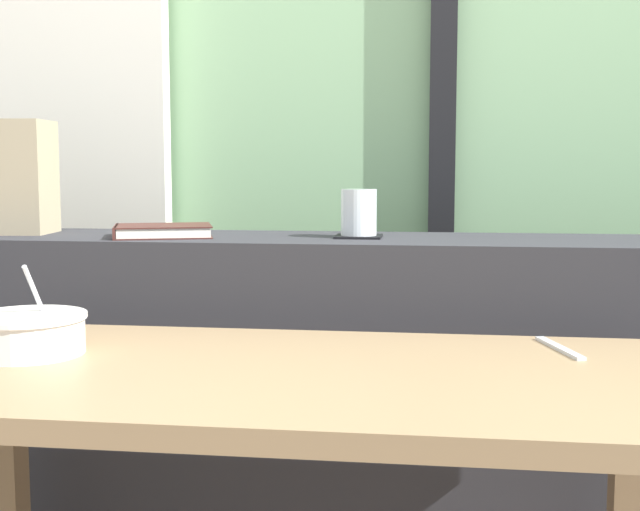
{
  "coord_description": "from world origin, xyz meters",
  "views": [
    {
      "loc": [
        0.14,
        -1.28,
        0.99
      ],
      "look_at": [
        -0.08,
        0.36,
        0.82
      ],
      "focal_mm": 47.41,
      "sensor_mm": 36.0,
      "label": 1
    }
  ],
  "objects_px": {
    "juice_glass": "(359,214)",
    "fork_utensil": "(559,348)",
    "soup_bowl": "(27,334)",
    "breakfast_table": "(277,434)",
    "coaster_square": "(359,236)",
    "closed_book": "(162,231)"
  },
  "relations": [
    {
      "from": "closed_book",
      "to": "fork_utensil",
      "type": "distance_m",
      "value": 0.89
    },
    {
      "from": "coaster_square",
      "to": "juice_glass",
      "type": "xyz_separation_m",
      "value": [
        -0.0,
        -0.0,
        0.05
      ]
    },
    {
      "from": "breakfast_table",
      "to": "soup_bowl",
      "type": "bearing_deg",
      "value": 174.71
    },
    {
      "from": "juice_glass",
      "to": "fork_utensil",
      "type": "bearing_deg",
      "value": -45.63
    },
    {
      "from": "fork_utensil",
      "to": "juice_glass",
      "type": "bearing_deg",
      "value": 118.31
    },
    {
      "from": "closed_book",
      "to": "soup_bowl",
      "type": "distance_m",
      "value": 0.52
    },
    {
      "from": "coaster_square",
      "to": "fork_utensil",
      "type": "relative_size",
      "value": 0.59
    },
    {
      "from": "closed_book",
      "to": "juice_glass",
      "type": "bearing_deg",
      "value": 5.22
    },
    {
      "from": "coaster_square",
      "to": "fork_utensil",
      "type": "height_order",
      "value": "coaster_square"
    },
    {
      "from": "breakfast_table",
      "to": "soup_bowl",
      "type": "height_order",
      "value": "soup_bowl"
    },
    {
      "from": "juice_glass",
      "to": "soup_bowl",
      "type": "height_order",
      "value": "juice_glass"
    },
    {
      "from": "juice_glass",
      "to": "fork_utensil",
      "type": "height_order",
      "value": "juice_glass"
    },
    {
      "from": "soup_bowl",
      "to": "breakfast_table",
      "type": "bearing_deg",
      "value": -5.29
    },
    {
      "from": "closed_book",
      "to": "soup_bowl",
      "type": "bearing_deg",
      "value": -98.01
    },
    {
      "from": "juice_glass",
      "to": "breakfast_table",
      "type": "bearing_deg",
      "value": -97.41
    },
    {
      "from": "breakfast_table",
      "to": "closed_book",
      "type": "relative_size",
      "value": 5.14
    },
    {
      "from": "soup_bowl",
      "to": "juice_glass",
      "type": "bearing_deg",
      "value": 46.94
    },
    {
      "from": "breakfast_table",
      "to": "coaster_square",
      "type": "xyz_separation_m",
      "value": [
        0.07,
        0.58,
        0.26
      ]
    },
    {
      "from": "coaster_square",
      "to": "soup_bowl",
      "type": "xyz_separation_m",
      "value": [
        -0.5,
        -0.54,
        -0.12
      ]
    },
    {
      "from": "coaster_square",
      "to": "breakfast_table",
      "type": "bearing_deg",
      "value": -97.41
    },
    {
      "from": "soup_bowl",
      "to": "fork_utensil",
      "type": "distance_m",
      "value": 0.89
    },
    {
      "from": "fork_utensil",
      "to": "breakfast_table",
      "type": "bearing_deg",
      "value": -173.14
    }
  ]
}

